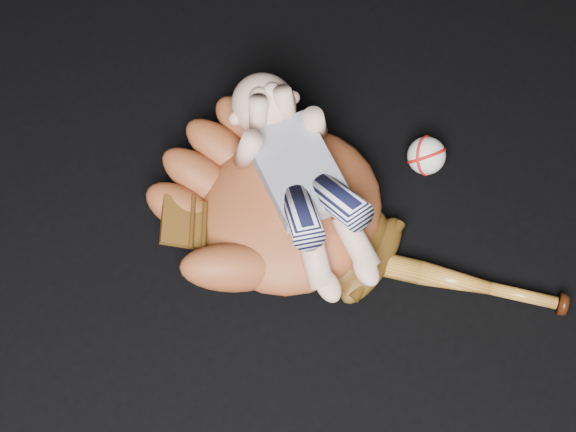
{
  "coord_description": "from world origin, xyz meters",
  "views": [
    {
      "loc": [
        -0.36,
        -0.34,
        1.17
      ],
      "look_at": [
        -0.01,
        0.09,
        0.07
      ],
      "focal_mm": 50.0,
      "sensor_mm": 36.0,
      "label": 1
    }
  ],
  "objects_px": {
    "baseball_bat": "(435,276)",
    "baseball": "(427,156)",
    "baseball_glove": "(292,204)",
    "newborn_baby": "(305,182)"
  },
  "relations": [
    {
      "from": "baseball_glove",
      "to": "baseball",
      "type": "height_order",
      "value": "baseball_glove"
    },
    {
      "from": "newborn_baby",
      "to": "baseball",
      "type": "relative_size",
      "value": 5.95
    },
    {
      "from": "baseball_glove",
      "to": "newborn_baby",
      "type": "distance_m",
      "value": 0.06
    },
    {
      "from": "baseball_glove",
      "to": "baseball",
      "type": "xyz_separation_m",
      "value": [
        0.24,
        -0.06,
        -0.03
      ]
    },
    {
      "from": "baseball",
      "to": "baseball_bat",
      "type": "bearing_deg",
      "value": -129.2
    },
    {
      "from": "baseball",
      "to": "baseball_glove",
      "type": "bearing_deg",
      "value": 167.03
    },
    {
      "from": "newborn_baby",
      "to": "baseball_bat",
      "type": "relative_size",
      "value": 0.92
    },
    {
      "from": "baseball_bat",
      "to": "baseball",
      "type": "bearing_deg",
      "value": 50.8
    },
    {
      "from": "baseball_glove",
      "to": "newborn_baby",
      "type": "bearing_deg",
      "value": -45.17
    },
    {
      "from": "baseball_bat",
      "to": "newborn_baby",
      "type": "bearing_deg",
      "value": 113.43
    }
  ]
}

